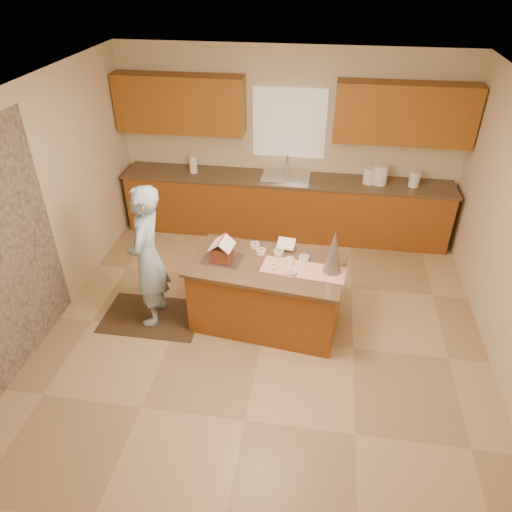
# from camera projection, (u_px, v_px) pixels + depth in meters

# --- Properties ---
(floor) EXTENTS (5.50, 5.50, 0.00)m
(floor) POSITION_uv_depth(u_px,v_px,m) (262.00, 339.00, 5.50)
(floor) COLOR tan
(floor) RESTS_ON ground
(ceiling) EXTENTS (5.50, 5.50, 0.00)m
(ceiling) POSITION_uv_depth(u_px,v_px,m) (264.00, 101.00, 4.02)
(ceiling) COLOR silver
(ceiling) RESTS_ON floor
(wall_back) EXTENTS (5.50, 5.50, 0.00)m
(wall_back) POSITION_uv_depth(u_px,v_px,m) (289.00, 143.00, 7.04)
(wall_back) COLOR beige
(wall_back) RESTS_ON floor
(wall_front) EXTENTS (5.50, 5.50, 0.00)m
(wall_front) POSITION_uv_depth(u_px,v_px,m) (190.00, 508.00, 2.49)
(wall_front) COLOR beige
(wall_front) RESTS_ON floor
(wall_left) EXTENTS (5.50, 5.50, 0.00)m
(wall_left) POSITION_uv_depth(u_px,v_px,m) (30.00, 220.00, 5.08)
(wall_left) COLOR beige
(wall_left) RESTS_ON floor
(window_curtain) EXTENTS (1.05, 0.03, 1.00)m
(window_curtain) POSITION_uv_depth(u_px,v_px,m) (289.00, 123.00, 6.85)
(window_curtain) COLOR white
(window_curtain) RESTS_ON wall_back
(back_counter_base) EXTENTS (4.80, 0.60, 0.88)m
(back_counter_base) POSITION_uv_depth(u_px,v_px,m) (285.00, 207.00, 7.29)
(back_counter_base) COLOR brown
(back_counter_base) RESTS_ON floor
(back_counter_top) EXTENTS (4.85, 0.63, 0.04)m
(back_counter_top) POSITION_uv_depth(u_px,v_px,m) (286.00, 179.00, 7.04)
(back_counter_top) COLOR brown
(back_counter_top) RESTS_ON back_counter_base
(upper_cabinet_left) EXTENTS (1.85, 0.35, 0.80)m
(upper_cabinet_left) POSITION_uv_depth(u_px,v_px,m) (180.00, 104.00, 6.78)
(upper_cabinet_left) COLOR brown
(upper_cabinet_left) RESTS_ON wall_back
(upper_cabinet_right) EXTENTS (1.85, 0.35, 0.80)m
(upper_cabinet_right) POSITION_uv_depth(u_px,v_px,m) (405.00, 114.00, 6.39)
(upper_cabinet_right) COLOR brown
(upper_cabinet_right) RESTS_ON wall_back
(sink) EXTENTS (0.70, 0.45, 0.12)m
(sink) POSITION_uv_depth(u_px,v_px,m) (286.00, 180.00, 7.04)
(sink) COLOR silver
(sink) RESTS_ON back_counter_top
(faucet) EXTENTS (0.03, 0.03, 0.28)m
(faucet) POSITION_uv_depth(u_px,v_px,m) (287.00, 164.00, 7.10)
(faucet) COLOR silver
(faucet) RESTS_ON back_counter_top
(island_base) EXTENTS (1.73, 1.01, 0.80)m
(island_base) POSITION_uv_depth(u_px,v_px,m) (266.00, 295.00, 5.53)
(island_base) COLOR brown
(island_base) RESTS_ON floor
(island_top) EXTENTS (1.81, 1.09, 0.04)m
(island_top) POSITION_uv_depth(u_px,v_px,m) (267.00, 265.00, 5.30)
(island_top) COLOR brown
(island_top) RESTS_ON island_base
(table_runner) EXTENTS (0.94, 0.44, 0.01)m
(table_runner) POSITION_uv_depth(u_px,v_px,m) (303.00, 270.00, 5.20)
(table_runner) COLOR red
(table_runner) RESTS_ON island_top
(baking_tray) EXTENTS (0.45, 0.36, 0.02)m
(baking_tray) POSITION_uv_depth(u_px,v_px,m) (223.00, 259.00, 5.36)
(baking_tray) COLOR silver
(baking_tray) RESTS_ON island_top
(cookbook) EXTENTS (0.22, 0.18, 0.09)m
(cookbook) POSITION_uv_depth(u_px,v_px,m) (286.00, 244.00, 5.50)
(cookbook) COLOR white
(cookbook) RESTS_ON island_top
(tinsel_tree) EXTENTS (0.22, 0.22, 0.50)m
(tinsel_tree) POSITION_uv_depth(u_px,v_px,m) (334.00, 252.00, 5.03)
(tinsel_tree) COLOR #AFB0BC
(tinsel_tree) RESTS_ON island_top
(rug) EXTENTS (1.17, 0.76, 0.01)m
(rug) POSITION_uv_depth(u_px,v_px,m) (152.00, 316.00, 5.83)
(rug) COLOR black
(rug) RESTS_ON floor
(boy) EXTENTS (0.45, 0.65, 1.72)m
(boy) POSITION_uv_depth(u_px,v_px,m) (148.00, 257.00, 5.35)
(boy) COLOR #92B1D0
(boy) RESTS_ON rug
(canister_a) EXTENTS (0.17, 0.17, 0.23)m
(canister_a) POSITION_uv_depth(u_px,v_px,m) (369.00, 176.00, 6.81)
(canister_a) COLOR white
(canister_a) RESTS_ON back_counter_top
(canister_b) EXTENTS (0.19, 0.19, 0.27)m
(canister_b) POSITION_uv_depth(u_px,v_px,m) (381.00, 175.00, 6.78)
(canister_b) COLOR white
(canister_b) RESTS_ON back_counter_top
(canister_c) EXTENTS (0.15, 0.15, 0.21)m
(canister_c) POSITION_uv_depth(u_px,v_px,m) (414.00, 179.00, 6.74)
(canister_c) COLOR white
(canister_c) RESTS_ON back_counter_top
(paper_towel) EXTENTS (0.12, 0.12, 0.25)m
(paper_towel) POSITION_uv_depth(u_px,v_px,m) (193.00, 165.00, 7.13)
(paper_towel) COLOR white
(paper_towel) RESTS_ON back_counter_top
(gingerbread_house) EXTENTS (0.28, 0.28, 0.26)m
(gingerbread_house) POSITION_uv_depth(u_px,v_px,m) (222.00, 251.00, 5.30)
(gingerbread_house) COLOR #5E2D18
(gingerbread_house) RESTS_ON baking_tray
(candy_bowls) EXTENTS (0.69, 0.60, 0.05)m
(candy_bowls) POSITION_uv_depth(u_px,v_px,m) (279.00, 258.00, 5.35)
(candy_bowls) COLOR #8B3193
(candy_bowls) RESTS_ON island_top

